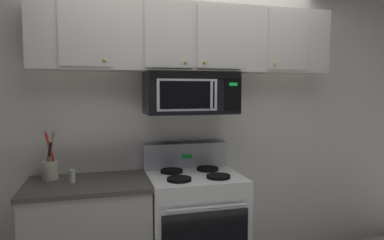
{
  "coord_description": "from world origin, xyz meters",
  "views": [
    {
      "loc": [
        -0.75,
        -2.28,
        1.6
      ],
      "look_at": [
        0.0,
        0.49,
        1.35
      ],
      "focal_mm": 32.42,
      "sensor_mm": 36.0,
      "label": 1
    }
  ],
  "objects": [
    {
      "name": "utensil_crock_cream",
      "position": [
        -1.13,
        0.59,
        1.0
      ],
      "size": [
        0.12,
        0.12,
        0.4
      ],
      "color": "beige",
      "rests_on": "counter_segment"
    },
    {
      "name": "over_range_microwave",
      "position": [
        -0.0,
        0.54,
        1.58
      ],
      "size": [
        0.76,
        0.43,
        0.35
      ],
      "color": "black"
    },
    {
      "name": "back_wall",
      "position": [
        0.0,
        0.79,
        1.35
      ],
      "size": [
        5.2,
        0.1,
        2.7
      ],
      "primitive_type": "cube",
      "color": "silver",
      "rests_on": "ground_plane"
    },
    {
      "name": "stove_range",
      "position": [
        0.0,
        0.42,
        0.47
      ],
      "size": [
        0.76,
        0.69,
        1.12
      ],
      "color": "white",
      "rests_on": "ground_plane"
    },
    {
      "name": "counter_segment",
      "position": [
        -0.84,
        0.43,
        0.45
      ],
      "size": [
        0.93,
        0.65,
        0.9
      ],
      "color": "#BCB7AD",
      "rests_on": "ground_plane"
    },
    {
      "name": "upper_cabinets",
      "position": [
        -0.0,
        0.57,
        2.02
      ],
      "size": [
        2.5,
        0.36,
        0.55
      ],
      "color": "#BCB7AD"
    },
    {
      "name": "salt_shaker",
      "position": [
        -0.96,
        0.45,
        0.95
      ],
      "size": [
        0.05,
        0.05,
        0.09
      ],
      "color": "white",
      "rests_on": "counter_segment"
    }
  ]
}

